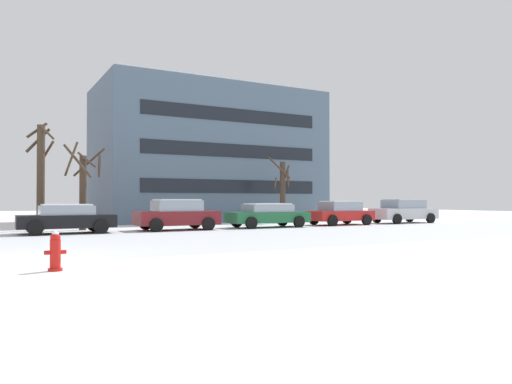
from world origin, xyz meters
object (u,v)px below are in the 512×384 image
object	(u,v)px
parked_car_silver	(404,211)
parked_car_maroon	(177,214)
fire_hydrant	(55,251)
parked_car_black	(67,218)
parked_car_green	(268,215)
parked_car_red	(340,213)

from	to	relation	value
parked_car_silver	parked_car_maroon	bearing A→B (deg)	-179.79
fire_hydrant	parked_car_black	bearing A→B (deg)	81.49
parked_car_silver	fire_hydrant	bearing A→B (deg)	-151.57
fire_hydrant	parked_car_green	xyz separation A→B (m)	(12.20, 12.04, 0.26)
parked_car_black	parked_car_maroon	world-z (taller)	parked_car_maroon
parked_car_black	parked_car_silver	bearing A→B (deg)	0.14
parked_car_green	parked_car_red	world-z (taller)	parked_car_red
parked_car_black	parked_car_green	world-z (taller)	parked_car_green
parked_car_red	parked_car_silver	distance (m)	5.19
parked_car_red	parked_car_silver	xyz separation A→B (m)	(5.19, -0.06, 0.05)
parked_car_black	parked_car_green	bearing A→B (deg)	-0.72
parked_car_maroon	parked_car_silver	bearing A→B (deg)	0.21
fire_hydrant	parked_car_silver	world-z (taller)	parked_car_silver
parked_car_black	parked_car_green	distance (m)	10.38
parked_car_red	parked_car_black	bearing A→B (deg)	-179.60
fire_hydrant	parked_car_maroon	distance (m)	14.05
parked_car_red	fire_hydrant	bearing A→B (deg)	-144.77
parked_car_black	parked_car_silver	distance (m)	20.76
parked_car_silver	parked_car_black	bearing A→B (deg)	-179.86
parked_car_maroon	parked_car_green	world-z (taller)	parked_car_maroon
fire_hydrant	parked_car_green	bearing A→B (deg)	44.62
parked_car_black	parked_car_red	xyz separation A→B (m)	(15.57, 0.11, 0.05)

